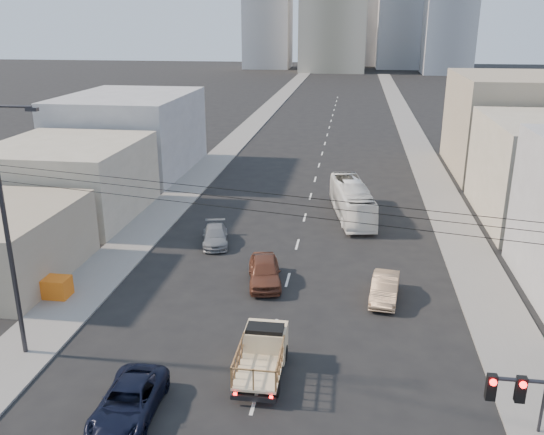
% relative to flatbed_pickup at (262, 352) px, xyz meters
% --- Properties ---
extents(ground, '(420.00, 420.00, 0.00)m').
position_rel_flatbed_pickup_xyz_m(ground, '(-0.01, -4.00, -1.09)').
color(ground, black).
rests_on(ground, ground).
extents(sidewalk_left, '(3.50, 180.00, 0.12)m').
position_rel_flatbed_pickup_xyz_m(sidewalk_left, '(-11.76, 66.00, -1.03)').
color(sidewalk_left, slate).
rests_on(sidewalk_left, ground).
extents(sidewalk_right, '(3.50, 180.00, 0.12)m').
position_rel_flatbed_pickup_xyz_m(sidewalk_right, '(11.74, 66.00, -1.03)').
color(sidewalk_right, slate).
rests_on(sidewalk_right, ground).
extents(lane_dashes, '(0.15, 104.00, 0.01)m').
position_rel_flatbed_pickup_xyz_m(lane_dashes, '(-0.01, 49.00, -1.09)').
color(lane_dashes, silver).
rests_on(lane_dashes, ground).
extents(flatbed_pickup, '(1.95, 4.41, 1.90)m').
position_rel_flatbed_pickup_xyz_m(flatbed_pickup, '(0.00, 0.00, 0.00)').
color(flatbed_pickup, beige).
rests_on(flatbed_pickup, ground).
extents(navy_pickup, '(2.37, 4.90, 1.34)m').
position_rel_flatbed_pickup_xyz_m(navy_pickup, '(-4.85, -3.71, -0.42)').
color(navy_pickup, black).
rests_on(navy_pickup, ground).
extents(city_bus, '(3.98, 10.15, 2.76)m').
position_rel_flatbed_pickup_xyz_m(city_bus, '(3.72, 22.71, 0.28)').
color(city_bus, white).
rests_on(city_bus, ground).
extents(sedan_brown, '(2.73, 4.95, 1.59)m').
position_rel_flatbed_pickup_xyz_m(sedan_brown, '(-1.35, 9.33, -0.30)').
color(sedan_brown, brown).
rests_on(sedan_brown, ground).
extents(sedan_tan, '(1.92, 4.30, 1.37)m').
position_rel_flatbed_pickup_xyz_m(sedan_tan, '(5.77, 8.23, -0.41)').
color(sedan_tan, tan).
rests_on(sedan_tan, ground).
extents(sedan_grey, '(2.65, 4.54, 1.24)m').
position_rel_flatbed_pickup_xyz_m(sedan_grey, '(-5.83, 15.29, -0.48)').
color(sedan_grey, gray).
rests_on(sedan_grey, ground).
extents(streetlamp_left, '(2.36, 0.25, 12.00)m').
position_rel_flatbed_pickup_xyz_m(streetlamp_left, '(-11.40, 0.00, 5.34)').
color(streetlamp_left, '#2D2D33').
rests_on(streetlamp_left, ground).
extents(overhead_wires, '(23.01, 5.02, 0.72)m').
position_rel_flatbed_pickup_xyz_m(overhead_wires, '(-0.01, -2.50, 7.87)').
color(overhead_wires, black).
rests_on(overhead_wires, ground).
extents(crate_stack, '(1.80, 1.20, 1.14)m').
position_rel_flatbed_pickup_xyz_m(crate_stack, '(-13.01, 5.70, -0.40)').
color(crate_stack, orange).
rests_on(crate_stack, sidewalk_left).
extents(bldg_right_far, '(12.00, 16.00, 10.00)m').
position_rel_flatbed_pickup_xyz_m(bldg_right_far, '(19.99, 40.00, 3.91)').
color(bldg_right_far, gray).
rests_on(bldg_right_far, ground).
extents(bldg_left_mid, '(11.00, 12.00, 6.00)m').
position_rel_flatbed_pickup_xyz_m(bldg_left_mid, '(-19.01, 20.00, 1.91)').
color(bldg_left_mid, '#A79D86').
rests_on(bldg_left_mid, ground).
extents(bldg_left_far, '(12.00, 16.00, 8.00)m').
position_rel_flatbed_pickup_xyz_m(bldg_left_far, '(-19.51, 35.00, 2.91)').
color(bldg_left_far, '#959597').
rests_on(bldg_left_far, ground).
extents(midrise_ne, '(16.00, 16.00, 40.00)m').
position_rel_flatbed_pickup_xyz_m(midrise_ne, '(17.99, 181.00, 18.91)').
color(midrise_ne, '#93969B').
rests_on(midrise_ne, ground).
extents(midrise_nw, '(15.00, 15.00, 34.00)m').
position_rel_flatbed_pickup_xyz_m(midrise_nw, '(-26.01, 176.00, 15.91)').
color(midrise_nw, '#93969B').
rests_on(midrise_nw, ground).
extents(midrise_back, '(18.00, 18.00, 44.00)m').
position_rel_flatbed_pickup_xyz_m(midrise_back, '(5.99, 196.00, 20.91)').
color(midrise_back, '#959597').
rests_on(midrise_back, ground).
extents(midrise_east, '(14.00, 14.00, 28.00)m').
position_rel_flatbed_pickup_xyz_m(midrise_east, '(29.99, 161.00, 12.91)').
color(midrise_east, '#93969B').
rests_on(midrise_east, ground).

